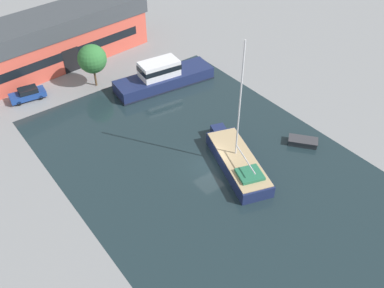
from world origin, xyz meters
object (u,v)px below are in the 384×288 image
(parked_car, at_px, (28,94))
(motor_cruiser, at_px, (163,77))
(quay_tree_near_building, at_px, (92,59))
(warehouse_building, at_px, (56,39))
(sailboat_moored, at_px, (237,161))
(small_dinghy, at_px, (303,142))

(parked_car, distance_m, motor_cruiser, 17.04)
(quay_tree_near_building, height_order, motor_cruiser, quay_tree_near_building)
(warehouse_building, distance_m, parked_car, 10.18)
(sailboat_moored, xyz_separation_m, motor_cruiser, (2.88, 17.72, 0.53))
(motor_cruiser, relative_size, small_dinghy, 3.99)
(sailboat_moored, relative_size, small_dinghy, 4.10)
(small_dinghy, bearing_deg, motor_cruiser, 66.54)
(quay_tree_near_building, distance_m, sailboat_moored, 23.64)
(quay_tree_near_building, bearing_deg, parked_car, 165.71)
(quay_tree_near_building, height_order, sailboat_moored, sailboat_moored)
(quay_tree_near_building, xyz_separation_m, motor_cruiser, (7.00, -5.35, -2.56))
(motor_cruiser, bearing_deg, sailboat_moored, 177.38)
(quay_tree_near_building, relative_size, sailboat_moored, 0.41)
(sailboat_moored, relative_size, motor_cruiser, 1.03)
(warehouse_building, height_order, small_dinghy, warehouse_building)
(warehouse_building, height_order, sailboat_moored, sailboat_moored)
(motor_cruiser, xyz_separation_m, small_dinghy, (5.33, -19.32, -0.95))
(parked_car, bearing_deg, quay_tree_near_building, -97.08)
(quay_tree_near_building, height_order, small_dinghy, quay_tree_near_building)
(parked_car, xyz_separation_m, motor_cruiser, (15.31, -7.47, 0.51))
(sailboat_moored, height_order, small_dinghy, sailboat_moored)
(small_dinghy, bearing_deg, quay_tree_near_building, 77.68)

